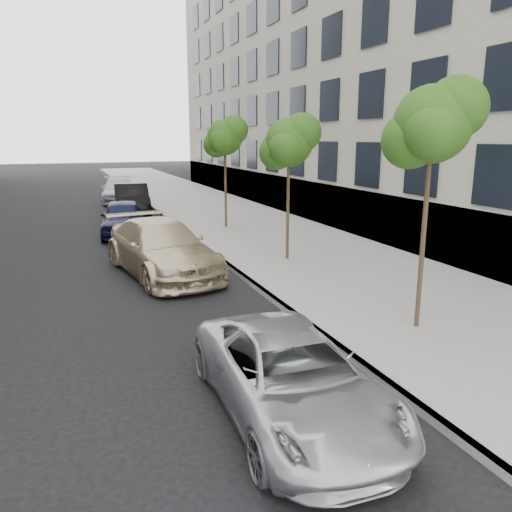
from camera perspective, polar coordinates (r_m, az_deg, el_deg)
ground at (r=8.44m, az=6.80°, el=-15.19°), size 160.00×160.00×0.00m
sidewalk at (r=31.75m, az=-6.88°, el=6.17°), size 6.40×72.00×0.14m
curb at (r=31.12m, az=-12.48°, el=5.80°), size 0.15×72.00×0.14m
tree_near at (r=10.51m, az=19.61°, el=14.00°), size 1.82×1.62×5.04m
tree_mid at (r=16.02m, az=3.86°, el=12.85°), size 1.82×1.62×4.64m
tree_far at (r=22.07m, az=-3.52°, el=13.41°), size 1.84×1.64×4.80m
minivan at (r=7.51m, az=4.08°, el=-13.60°), size 2.21×4.53×1.24m
suv at (r=15.18m, az=-10.74°, el=0.91°), size 3.07×5.80×1.60m
sedan_blue at (r=21.74m, az=-14.95°, el=4.25°), size 2.32×4.51×1.47m
sedan_black at (r=27.46m, az=-14.04°, el=6.29°), size 2.14×5.05×1.62m
sedan_rear at (r=33.04m, az=-15.36°, el=7.26°), size 2.59×5.36×1.50m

